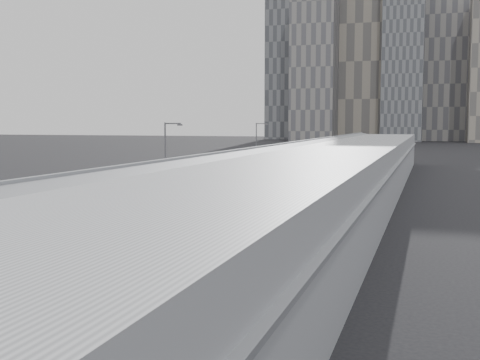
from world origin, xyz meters
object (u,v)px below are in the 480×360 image
at_px(bus_4, 254,189).
at_px(suv, 307,161).
at_px(bus_1, 24,269).
at_px(street_lamp_near, 167,161).
at_px(bus_7, 318,164).
at_px(street_lamp_far, 257,147).
at_px(bus_6, 295,171).
at_px(shipping_container, 277,164).
at_px(bus_3, 215,201).
at_px(bus_2, 150,222).
at_px(bus_5, 281,179).
at_px(bus_8, 330,161).

bearing_deg(bus_4, suv, 91.96).
distance_m(bus_1, street_lamp_near, 31.93).
bearing_deg(bus_7, street_lamp_near, -96.98).
distance_m(street_lamp_far, suv, 40.64).
height_order(bus_6, shipping_container, bus_6).
bearing_deg(bus_3, suv, 99.82).
relative_size(bus_2, bus_7, 1.10).
height_order(bus_6, bus_7, bus_7).
distance_m(bus_7, street_lamp_far, 19.15).
relative_size(bus_1, bus_6, 0.96).
distance_m(street_lamp_near, shipping_container, 58.07).
bearing_deg(bus_3, bus_5, 93.89).
bearing_deg(bus_2, bus_5, 83.25).
relative_size(bus_3, bus_6, 0.96).
relative_size(bus_1, bus_7, 0.97).
height_order(bus_3, bus_6, bus_6).
xyz_separation_m(bus_2, shipping_container, (-8.35, 73.84, -0.54)).
relative_size(bus_2, shipping_container, 2.63).
bearing_deg(suv, bus_2, -67.98).
height_order(bus_2, bus_5, bus_2).
bearing_deg(bus_6, bus_2, -86.66).
height_order(bus_5, suv, bus_5).
height_order(bus_7, bus_8, bus_7).
relative_size(bus_4, bus_5, 1.06).
xyz_separation_m(bus_8, shipping_container, (-9.08, -8.92, -0.37)).
xyz_separation_m(bus_1, bus_5, (0.73, 55.62, -0.01)).
bearing_deg(bus_2, shipping_container, 90.59).
relative_size(bus_1, street_lamp_near, 1.31).
distance_m(bus_2, suv, 93.29).
distance_m(bus_2, bus_6, 53.58).
xyz_separation_m(bus_7, bus_8, (0.32, 12.57, -0.04)).
bearing_deg(street_lamp_near, bus_4, 55.49).
xyz_separation_m(bus_1, bus_3, (0.12, 29.97, -0.01)).
bearing_deg(bus_6, shipping_container, 114.81).
bearing_deg(bus_8, bus_1, -86.16).
height_order(street_lamp_near, street_lamp_far, street_lamp_near).
relative_size(bus_3, bus_5, 1.01).
xyz_separation_m(bus_5, bus_7, (-0.22, 29.76, 0.08)).
xyz_separation_m(bus_4, bus_8, (-0.18, 56.96, -0.04)).
relative_size(bus_1, bus_4, 0.96).
relative_size(bus_5, bus_6, 0.95).
bearing_deg(suv, shipping_container, -78.14).
bearing_deg(bus_4, bus_5, 87.01).
bearing_deg(street_lamp_near, bus_6, 81.57).
height_order(bus_6, suv, bus_6).
bearing_deg(street_lamp_far, bus_4, -74.75).
bearing_deg(bus_5, bus_6, 91.55).
distance_m(bus_7, street_lamp_near, 54.71).
bearing_deg(bus_1, bus_6, 86.60).
distance_m(bus_1, bus_6, 68.77).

